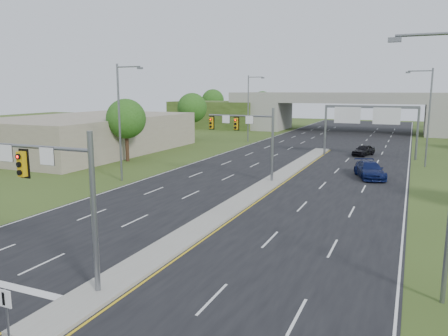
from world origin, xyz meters
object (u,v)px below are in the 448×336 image
Objects in this scene: signal_mast_near at (49,182)px; sign_gantry at (369,117)px; car_far_b at (370,170)px; car_far_c at (363,150)px; signal_mast_far at (249,132)px; keep_right_sign at (6,309)px; overpass at (351,115)px.

sign_gantry is at bearing 78.75° from signal_mast_near.
car_far_b reaches higher than car_far_c.
car_far_b is at bearing -62.50° from car_far_c.
keep_right_sign is at bearing -85.61° from signal_mast_far.
signal_mast_far is 3.18× the size of keep_right_sign.
car_far_c is (6.12, -33.79, -2.82)m from overpass.
signal_mast_near reaches higher than sign_gantry.
signal_mast_near is at bearing -91.62° from overpass.
signal_mast_far reaches higher than car_far_b.
car_far_c is at bearing 68.50° from signal_mast_far.
keep_right_sign is at bearing -121.81° from car_far_b.
car_far_c is (8.39, 46.28, -3.99)m from signal_mast_near.
signal_mast_near reaches higher than car_far_b.
sign_gantry is at bearing 65.89° from signal_mast_far.
overpass reaches higher than signal_mast_far.
sign_gantry is at bearing 77.92° from car_far_b.
car_far_b is (8.30, -49.20, -2.72)m from overpass.
overpass is (0.00, 84.53, 2.04)m from keep_right_sign.
keep_right_sign is 36.29m from car_far_b.
sign_gantry is at bearing -79.21° from overpass.
car_far_b is (8.30, 35.33, -0.69)m from keep_right_sign.
keep_right_sign reaches higher than car_far_b.
signal_mast_far is at bearing -169.51° from car_far_b.
overpass reaches higher than car_far_c.
signal_mast_near is at bearing 116.94° from keep_right_sign.
sign_gantry is (8.95, 19.99, 0.51)m from signal_mast_far.
signal_mast_far is 0.60× the size of sign_gantry.
signal_mast_near is at bearing -101.25° from sign_gantry.
signal_mast_far is 1.25× the size of car_far_b.
keep_right_sign is (2.26, -29.45, -3.21)m from signal_mast_far.
car_far_b is 1.33× the size of car_far_c.
car_far_c is (6.12, 50.74, -0.78)m from keep_right_sign.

